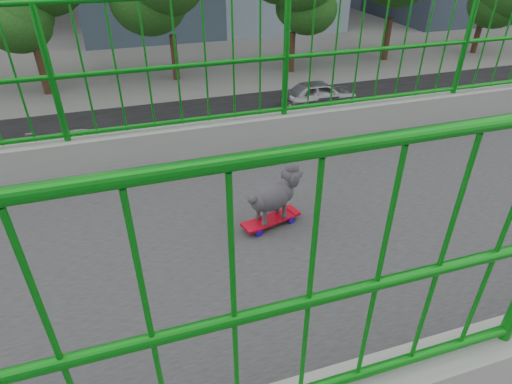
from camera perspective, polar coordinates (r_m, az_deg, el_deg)
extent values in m
cube|color=black|center=(17.68, -16.93, 0.71)|extent=(18.00, 90.00, 0.02)
cube|color=#2D2D2F|center=(3.17, -23.03, -13.34)|extent=(3.00, 24.00, 0.50)
cube|color=gray|center=(4.10, -23.50, 4.51)|extent=(0.20, 24.00, 0.30)
cylinder|color=#0D7D15|center=(3.75, -27.90, 21.57)|extent=(0.04, 24.00, 0.04)
cylinder|color=#0D7D15|center=(3.86, -25.79, 13.70)|extent=(0.04, 24.00, 0.04)
cylinder|color=#0D7D15|center=(3.86, -25.79, 13.70)|extent=(0.06, 0.06, 1.10)
cylinder|color=black|center=(29.42, -26.76, 14.27)|extent=(0.44, 0.44, 2.73)
ellipsoid|color=#19390F|center=(28.77, -28.37, 20.15)|extent=(4.20, 4.20, 3.57)
cylinder|color=black|center=(29.64, -10.87, 17.30)|extent=(0.44, 0.44, 2.87)
ellipsoid|color=#19390F|center=(28.97, -11.61, 23.77)|extent=(4.60, 4.60, 3.91)
cylinder|color=black|center=(31.07, 4.80, 18.23)|extent=(0.44, 0.44, 2.66)
ellipsoid|color=#19390F|center=(30.48, 5.08, 23.76)|extent=(4.00, 4.00, 3.40)
cylinder|color=black|center=(35.35, 17.20, 19.03)|extent=(0.44, 0.44, 3.01)
cylinder|color=black|center=(40.05, 27.60, 18.21)|extent=(0.44, 0.44, 2.77)
cube|color=red|center=(3.12, 2.03, -3.68)|extent=(0.24, 0.47, 0.02)
cube|color=#99999E|center=(3.06, -0.21, -4.79)|extent=(0.08, 0.05, 0.02)
cylinder|color=#2007A8|center=(3.11, -0.78, -4.39)|extent=(0.04, 0.06, 0.05)
sphere|color=yellow|center=(3.11, -0.78, -4.39)|extent=(0.02, 0.02, 0.02)
cylinder|color=#2007A8|center=(3.03, 0.38, -5.49)|extent=(0.04, 0.06, 0.05)
sphere|color=yellow|center=(3.03, 0.38, -5.49)|extent=(0.02, 0.02, 0.02)
cube|color=#99999E|center=(3.20, 4.17, -3.10)|extent=(0.08, 0.05, 0.02)
cylinder|color=#2007A8|center=(3.24, 3.56, -2.74)|extent=(0.04, 0.06, 0.05)
sphere|color=yellow|center=(3.24, 3.56, -2.74)|extent=(0.02, 0.02, 0.02)
cylinder|color=#2007A8|center=(3.16, 4.78, -3.75)|extent=(0.04, 0.06, 0.05)
sphere|color=yellow|center=(3.16, 4.78, -3.75)|extent=(0.02, 0.02, 0.02)
ellipsoid|color=#312E33|center=(3.01, 2.10, -0.67)|extent=(0.26, 0.34, 0.20)
sphere|color=#312E33|center=(3.02, 4.80, 2.33)|extent=(0.13, 0.13, 0.13)
sphere|color=black|center=(3.08, 6.11, 2.49)|extent=(0.02, 0.02, 0.02)
sphere|color=#312E33|center=(2.91, -0.55, -0.98)|extent=(0.07, 0.07, 0.07)
cylinder|color=#312E33|center=(3.15, 2.89, -1.77)|extent=(0.03, 0.03, 0.13)
cylinder|color=#312E33|center=(3.09, 3.81, -2.53)|extent=(0.03, 0.03, 0.13)
cylinder|color=#312E33|center=(3.07, 0.29, -2.72)|extent=(0.03, 0.03, 0.13)
cylinder|color=#312E33|center=(3.01, 1.18, -3.53)|extent=(0.03, 0.03, 0.13)
imported|color=gray|center=(11.90, -1.04, -11.19)|extent=(1.61, 4.00, 1.36)
imported|color=silver|center=(14.62, -29.42, -6.65)|extent=(1.43, 4.11, 1.36)
imported|color=#B90710|center=(16.83, -17.60, 1.55)|extent=(2.25, 4.87, 1.35)
imported|color=gray|center=(19.75, -21.70, 5.54)|extent=(1.98, 4.86, 1.41)
imported|color=gray|center=(24.90, 8.51, 12.96)|extent=(1.74, 4.33, 1.47)
imported|color=gray|center=(12.02, 2.19, -10.28)|extent=(1.57, 4.51, 1.49)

